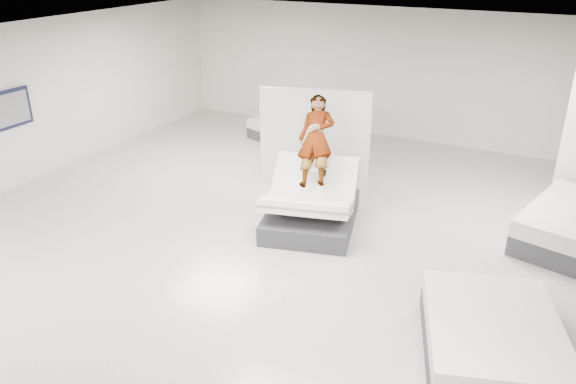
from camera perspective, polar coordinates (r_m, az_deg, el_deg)
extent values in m
plane|color=#B4B1AA|center=(8.83, -2.65, -7.27)|extent=(14.00, 14.00, 0.00)
plane|color=#252528|center=(7.68, -3.11, 13.60)|extent=(14.00, 14.00, 0.00)
cube|color=silver|center=(14.36, 11.42, 11.56)|extent=(12.00, 0.04, 3.20)
cube|color=#37373C|center=(9.91, 2.39, -2.45)|extent=(1.92, 2.27, 0.34)
cube|color=white|center=(9.98, 2.79, 1.20)|extent=(1.66, 1.26, 0.75)
cube|color=slate|center=(9.98, 2.79, 1.20)|extent=(1.65, 1.17, 0.61)
cube|color=white|center=(9.34, 1.94, -1.37)|extent=(1.68, 1.34, 0.48)
cube|color=slate|center=(9.34, 1.94, -1.37)|extent=(1.69, 1.31, 0.31)
cube|color=white|center=(9.98, 2.96, 3.17)|extent=(0.62, 0.52, 0.34)
imported|color=slate|center=(9.76, 2.82, 3.95)|extent=(1.00, 1.65, 1.50)
cube|color=black|center=(9.48, 3.73, 1.92)|extent=(0.08, 0.15, 0.08)
cube|color=silver|center=(11.29, 2.73, 5.48)|extent=(2.12, 0.79, 2.00)
cube|color=#37373C|center=(7.36, 19.82, -14.71)|extent=(2.06, 2.39, 0.30)
cube|color=white|center=(7.20, 20.14, -12.96)|extent=(2.06, 2.39, 0.25)
cube|color=#37373C|center=(14.28, 0.25, 5.87)|extent=(2.12, 1.82, 0.27)
cube|color=white|center=(14.21, 0.25, 6.82)|extent=(2.12, 1.82, 0.23)
cube|color=black|center=(12.37, -26.45, 7.55)|extent=(0.05, 0.95, 0.75)
cube|color=gray|center=(12.35, -26.36, 7.54)|extent=(0.02, 0.82, 0.62)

